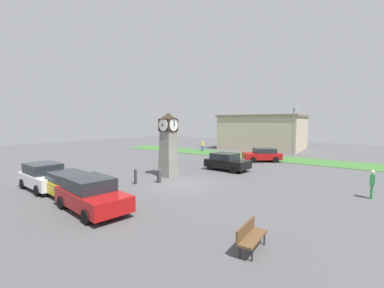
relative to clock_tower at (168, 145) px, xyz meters
The scene contains 15 objects.
ground_plane 3.84m from the clock_tower, 31.13° to the right, with size 89.00×89.00×0.00m, color #4C4C4F.
clock_tower is the anchor object (origin of this frame).
bollard_near_tower 2.99m from the clock_tower, 65.26° to the right, with size 0.29×0.29×0.94m.
bollard_mid_row 3.83m from the clock_tower, 90.98° to the right, with size 0.20×0.20×1.05m.
car_navy_sedan 8.68m from the clock_tower, 114.91° to the right, with size 4.15×2.14×1.64m.
car_near_tower 7.89m from the clock_tower, 94.30° to the right, with size 4.20×2.12×1.44m.
car_by_building 8.64m from the clock_tower, 73.27° to the right, with size 4.64×2.40×1.61m.
car_far_lot 12.30m from the clock_tower, 76.17° to the left, with size 4.26×4.01×1.45m.
car_silver_hatch 5.81m from the clock_tower, 64.64° to the left, with size 3.91×2.24×1.52m.
bench 12.54m from the clock_tower, 34.56° to the right, with size 0.67×1.64×0.90m.
pedestrian_near_bench 18.04m from the clock_tower, 116.68° to the left, with size 0.38×0.46×1.57m.
pedestrian_by_cars 13.43m from the clock_tower, 10.87° to the left, with size 0.25×0.41×1.61m.
street_lamp_near_road 18.96m from the clock_tower, 77.27° to the left, with size 0.50×0.24×6.29m.
warehouse_blue_far 24.86m from the clock_tower, 95.28° to the left, with size 12.89×10.85×5.37m.
grass_verge_far 16.09m from the clock_tower, 68.63° to the left, with size 53.40×4.85×0.04m, color #386B2D.
Camera 1 is at (11.19, -13.24, 4.28)m, focal length 24.00 mm.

